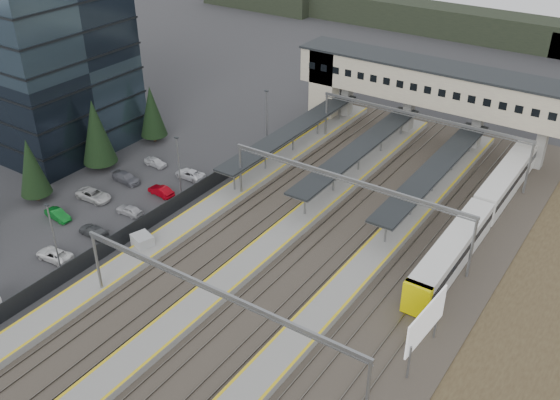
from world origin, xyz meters
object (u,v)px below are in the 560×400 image
Objects in this scene: footbridge at (416,84)px; train at (481,214)px; office_building at (29,55)px; billboard at (426,323)px; relay_cabin_far at (143,243)px.

train is (16.30, -18.55, -6.05)m from footbridge.
office_building is 0.67× the size of train.
billboard is (18.89, -40.86, -4.01)m from footbridge.
footbridge is (43.70, 30.00, -4.26)m from office_building.
relay_cabin_far is at bearing -139.22° from train.
footbridge is 45.19m from billboard.
train is at bearing 10.80° from office_building.
train is at bearing -48.69° from footbridge.
footbridge is 25.42m from train.
train is at bearing 40.78° from relay_cabin_far.
train reaches higher than relay_cabin_far.
footbridge is at bearing 131.31° from train.
train is (60.00, 11.45, -10.31)m from office_building.
billboard is at bearing -65.19° from footbridge.
billboard reaches higher than train.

